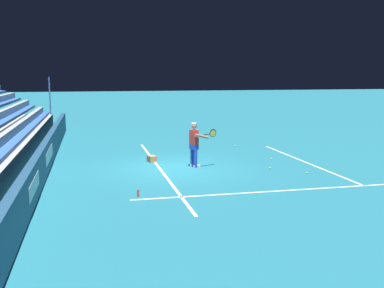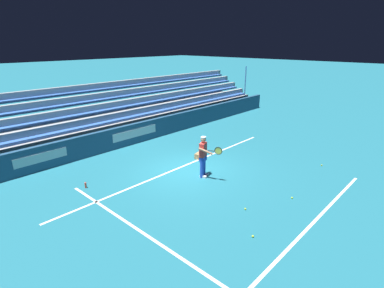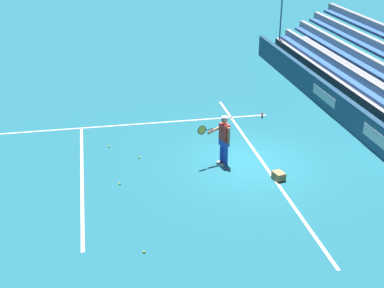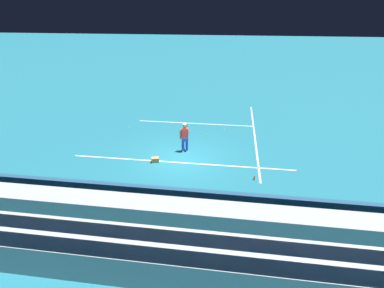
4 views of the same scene
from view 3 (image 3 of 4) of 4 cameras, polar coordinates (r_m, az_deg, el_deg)
ground_plane at (r=18.13m, az=5.95°, el=-1.97°), size 160.00×160.00×0.00m
court_baseline_white at (r=18.27m, az=7.46°, el=-1.82°), size 12.00×0.10×0.01m
court_sideline_white at (r=21.20m, az=-7.67°, el=1.99°), size 0.10×12.00×0.01m
court_service_line_white at (r=17.46m, az=-11.66°, el=-3.45°), size 8.22×0.10×0.01m
back_wall_sponsor_board at (r=19.70m, az=19.16°, el=0.72°), size 26.62×0.25×1.10m
tennis_player at (r=17.55m, az=3.37°, el=0.43°), size 0.58×1.07×1.71m
ball_box_cardboard at (r=17.11m, az=9.22°, el=-3.39°), size 0.46×0.39×0.26m
tennis_ball_far_left at (r=18.39m, az=-5.64°, el=-1.43°), size 0.07×0.07×0.07m
tennis_ball_by_box at (r=16.79m, az=-7.73°, el=-4.22°), size 0.07×0.07×0.07m
tennis_ball_on_baseline at (r=19.34m, az=-8.84°, el=-0.27°), size 0.07×0.07×0.07m
tennis_ball_far_right at (r=13.69m, az=-5.15°, el=-11.39°), size 0.07×0.07×0.07m
water_bottle at (r=21.91m, az=7.50°, el=3.06°), size 0.07×0.07×0.22m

